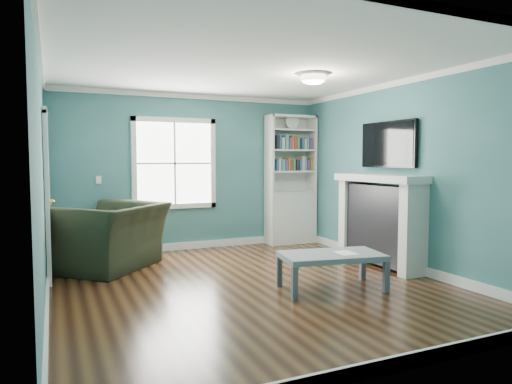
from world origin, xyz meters
name	(u,v)px	position (x,y,z in m)	size (l,w,h in m)	color
floor	(251,285)	(0.00, 0.00, 0.00)	(5.00, 5.00, 0.00)	black
room_walls	(251,154)	(0.00, 0.00, 1.58)	(5.00, 5.00, 5.00)	#306564
trim	(251,183)	(0.00, 0.00, 1.24)	(4.50, 5.00, 2.60)	white
window	(175,163)	(-0.30, 2.49, 1.45)	(1.40, 0.06, 1.50)	white
bookshelf	(290,192)	(1.77, 2.30, 0.92)	(0.90, 0.35, 2.31)	silver
fireplace	(380,221)	(2.08, 0.20, 0.64)	(0.44, 1.58, 1.30)	black
tv	(388,144)	(2.20, 0.20, 1.72)	(0.06, 1.10, 0.65)	black
door	(47,194)	(-2.22, 1.40, 1.07)	(0.12, 0.98, 2.17)	silver
ceiling_fixture	(313,77)	(0.90, 0.10, 2.55)	(0.38, 0.38, 0.15)	white
light_switch	(99,180)	(-1.50, 2.48, 1.20)	(0.08, 0.01, 0.12)	white
recliner	(109,225)	(-1.45, 1.60, 0.60)	(1.38, 0.90, 1.21)	black
coffee_table	(331,258)	(0.79, -0.52, 0.37)	(1.25, 0.82, 0.42)	#4F545F
paper_sheet	(346,253)	(0.95, -0.58, 0.42)	(0.20, 0.26, 0.00)	white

